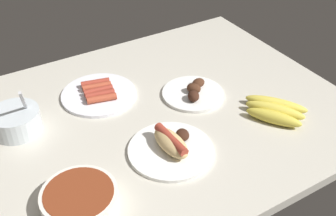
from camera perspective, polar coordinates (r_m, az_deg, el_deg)
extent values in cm
cube|color=beige|center=(124.65, -2.56, -1.55)|extent=(120.00, 90.00, 3.00)
ellipsoid|color=gold|center=(123.58, 14.28, -1.26)|extent=(12.13, 15.63, 3.76)
ellipsoid|color=#E5D14C|center=(126.26, 14.44, -0.32)|extent=(13.23, 16.54, 3.95)
ellipsoid|color=#E5D14C|center=(129.09, 14.59, 0.52)|extent=(14.32, 17.23, 3.75)
cylinder|color=silver|center=(123.89, -20.13, -1.68)|extent=(13.86, 13.86, 6.43)
cylinder|color=beige|center=(123.14, -20.25, -1.22)|extent=(12.20, 12.20, 2.90)
cube|color=#B7B7BC|center=(119.29, -19.11, 0.62)|extent=(2.95, 9.86, 13.50)
cylinder|color=white|center=(99.49, -12.01, -12.11)|extent=(17.86, 17.86, 4.26)
cylinder|color=maroon|center=(98.21, -12.14, -11.45)|extent=(16.07, 16.07, 1.00)
cylinder|color=white|center=(132.01, 3.45, 1.97)|extent=(19.65, 19.65, 1.00)
ellipsoid|color=#472819|center=(134.04, 4.20, 3.47)|extent=(5.33, 4.77, 2.60)
ellipsoid|color=#472819|center=(130.90, 3.55, 2.70)|extent=(5.57, 5.81, 3.04)
ellipsoid|color=#381E14|center=(127.42, 3.52, 1.64)|extent=(5.05, 5.46, 3.06)
cylinder|color=white|center=(111.23, 0.40, -5.81)|extent=(23.04, 23.04, 1.00)
ellipsoid|color=tan|center=(109.41, 0.40, -4.77)|extent=(6.55, 13.52, 4.40)
cylinder|color=#9E3828|center=(108.61, 0.40, -4.30)|extent=(2.92, 12.70, 2.40)
ellipsoid|color=#381E14|center=(113.09, 2.00, -3.69)|extent=(4.71, 5.25, 2.80)
cylinder|color=white|center=(133.23, -9.45, 1.84)|extent=(23.64, 23.64, 1.00)
cylinder|color=#AD472D|center=(128.58, -9.07, 1.30)|extent=(9.30, 4.14, 2.10)
cylinder|color=#9E3828|center=(130.46, -9.29, 1.85)|extent=(9.29, 3.93, 2.10)
cylinder|color=#9E3828|center=(132.35, -9.51, 2.39)|extent=(9.26, 3.38, 2.10)
cylinder|color=#AD472D|center=(134.26, -9.72, 2.92)|extent=(9.30, 4.05, 2.10)
cylinder|color=#9E3828|center=(136.18, -9.93, 3.43)|extent=(9.29, 4.20, 2.10)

